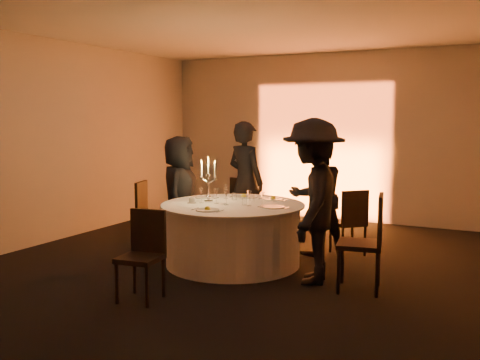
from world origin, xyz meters
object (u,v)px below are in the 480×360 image
at_px(banquet_table, 233,234).
at_px(guest_back_left, 246,182).
at_px(guest_back_right, 317,196).
at_px(coffee_cup, 192,201).
at_px(chair_left, 149,209).
at_px(chair_front, 144,250).
at_px(guest_left, 179,193).
at_px(chair_right, 368,237).
at_px(chair_back_left, 244,203).
at_px(chair_back_right, 351,219).
at_px(guest_right, 313,201).
at_px(candelabra, 208,186).

xyz_separation_m(banquet_table, guest_back_left, (-0.43, 1.22, 0.51)).
xyz_separation_m(guest_back_right, coffee_cup, (-1.28, -1.12, -0.00)).
height_order(chair_left, chair_front, chair_left).
distance_m(chair_left, guest_left, 0.62).
distance_m(chair_left, guest_back_right, 2.47).
xyz_separation_m(chair_left, guest_back_right, (2.39, 0.53, 0.29)).
bearing_deg(coffee_cup, chair_right, -2.78).
bearing_deg(guest_back_left, guest_back_right, -174.16).
bearing_deg(chair_back_left, chair_right, 162.11).
bearing_deg(chair_back_left, guest_back_left, 138.64).
height_order(chair_back_right, coffee_cup, chair_back_right).
bearing_deg(guest_right, chair_back_left, -147.59).
distance_m(chair_front, candelabra, 1.62).
bearing_deg(chair_left, coffee_cup, -133.41).
bearing_deg(chair_left, chair_front, -160.21).
height_order(guest_back_right, candelabra, guest_back_right).
xyz_separation_m(banquet_table, guest_back_right, (0.79, 0.94, 0.42)).
distance_m(banquet_table, chair_left, 1.66).
xyz_separation_m(guest_back_left, guest_back_right, (1.22, -0.29, -0.09)).
distance_m(chair_back_right, chair_right, 1.50).
xyz_separation_m(banquet_table, chair_back_right, (1.21, 1.09, 0.12)).
relative_size(chair_left, chair_front, 1.02).
height_order(chair_right, guest_left, guest_left).
height_order(chair_front, candelabra, candelabra).
distance_m(guest_left, coffee_cup, 0.80).
bearing_deg(guest_back_left, guest_left, 72.46).
height_order(chair_back_right, guest_right, guest_right).
distance_m(guest_back_right, guest_right, 1.23).
height_order(chair_front, guest_back_right, guest_back_right).
xyz_separation_m(chair_left, chair_back_right, (2.81, 0.69, -0.02)).
bearing_deg(guest_left, guest_right, -126.47).
bearing_deg(guest_back_right, banquet_table, 9.71).
height_order(chair_back_left, guest_back_right, guest_back_right).
distance_m(chair_back_left, guest_back_left, 0.49).
bearing_deg(guest_back_left, candelabra, 112.78).
xyz_separation_m(banquet_table, coffee_cup, (-0.49, -0.18, 0.42)).
xyz_separation_m(chair_front, guest_left, (-0.84, 1.94, 0.29)).
height_order(guest_right, coffee_cup, guest_right).
relative_size(guest_back_left, coffee_cup, 16.28).
xyz_separation_m(chair_front, guest_back_left, (-0.21, 2.78, 0.39)).
distance_m(chair_back_right, coffee_cup, 2.14).
height_order(guest_back_left, coffee_cup, guest_back_left).
xyz_separation_m(guest_left, guest_right, (2.18, -0.63, 0.13)).
height_order(guest_back_left, guest_back_right, guest_back_left).
bearing_deg(banquet_table, chair_front, -97.87).
bearing_deg(chair_right, chair_back_right, -168.36).
distance_m(banquet_table, chair_right, 1.81).
bearing_deg(chair_back_right, chair_right, 66.65).
xyz_separation_m(guest_back_left, guest_right, (1.56, -1.47, 0.03)).
xyz_separation_m(chair_left, chair_front, (1.39, -1.96, -0.01)).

